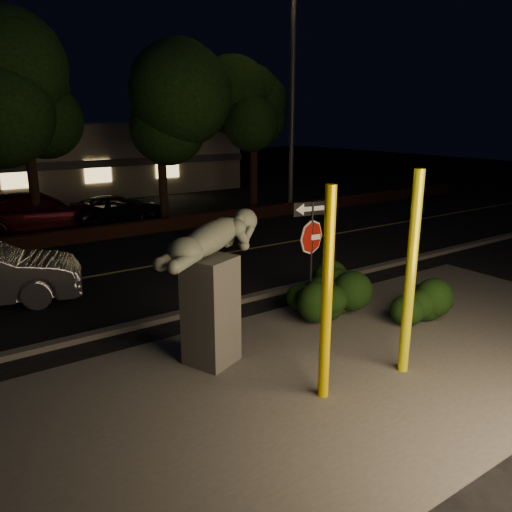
{
  "coord_description": "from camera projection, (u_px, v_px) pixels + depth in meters",
  "views": [
    {
      "loc": [
        -6.2,
        -6.78,
        4.41
      ],
      "look_at": [
        -0.53,
        1.46,
        1.6
      ],
      "focal_mm": 35.0,
      "sensor_mm": 36.0,
      "label": 1
    }
  ],
  "objects": [
    {
      "name": "brick_wall",
      "position": [
        120.0,
        230.0,
        18.85
      ],
      "size": [
        40.0,
        0.35,
        0.5
      ],
      "primitive_type": "cube",
      "color": "#442016",
      "rests_on": "ground"
    },
    {
      "name": "curb",
      "position": [
        240.0,
        300.0,
        12.24
      ],
      "size": [
        80.0,
        0.25,
        0.12
      ],
      "primitive_type": "cube",
      "color": "#4C4944",
      "rests_on": "ground"
    },
    {
      "name": "parking_lot",
      "position": [
        78.0,
        213.0,
        23.44
      ],
      "size": [
        40.0,
        12.0,
        0.01
      ],
      "primitive_type": "cube",
      "color": "black",
      "rests_on": "ground"
    },
    {
      "name": "ground",
      "position": [
        133.0,
        244.0,
        17.89
      ],
      "size": [
        90.0,
        90.0,
        0.0
      ],
      "primitive_type": "plane",
      "color": "black",
      "rests_on": "ground"
    },
    {
      "name": "patio",
      "position": [
        355.0,
        365.0,
        9.16
      ],
      "size": [
        14.0,
        6.0,
        0.02
      ],
      "primitive_type": "cube",
      "color": "#4C4944",
      "rests_on": "ground"
    },
    {
      "name": "parked_car_darkred",
      "position": [
        38.0,
        213.0,
        19.43
      ],
      "size": [
        5.58,
        2.58,
        1.58
      ],
      "primitive_type": "imported",
      "rotation": [
        0.0,
        0.0,
        1.5
      ],
      "color": "#3C070F",
      "rests_on": "ground"
    },
    {
      "name": "hedge_center",
      "position": [
        324.0,
        295.0,
        11.16
      ],
      "size": [
        2.15,
        1.02,
        1.11
      ],
      "primitive_type": "ellipsoid",
      "rotation": [
        0.0,
        0.0,
        0.01
      ],
      "color": "black",
      "rests_on": "ground"
    },
    {
      "name": "tree_far_b",
      "position": [
        20.0,
        68.0,
        17.43
      ],
      "size": [
        5.2,
        5.2,
        8.41
      ],
      "color": "black",
      "rests_on": "ground"
    },
    {
      "name": "lane_marking",
      "position": [
        169.0,
        263.0,
        15.5
      ],
      "size": [
        80.0,
        0.12,
        0.0
      ],
      "primitive_type": "cube",
      "color": "#BBAF4B",
      "rests_on": "road"
    },
    {
      "name": "yellow_pole_left",
      "position": [
        327.0,
        297.0,
        7.68
      ],
      "size": [
        0.17,
        0.17,
        3.46
      ],
      "primitive_type": "cylinder",
      "color": "#FBD400",
      "rests_on": "ground"
    },
    {
      "name": "yellow_pole_right",
      "position": [
        411.0,
        275.0,
        8.48
      ],
      "size": [
        0.18,
        0.18,
        3.6
      ],
      "primitive_type": "cylinder",
      "color": "#F2EF10",
      "rests_on": "ground"
    },
    {
      "name": "road",
      "position": [
        169.0,
        263.0,
        15.51
      ],
      "size": [
        80.0,
        8.0,
        0.01
      ],
      "primitive_type": "cube",
      "color": "black",
      "rests_on": "ground"
    },
    {
      "name": "hedge_right",
      "position": [
        317.0,
        288.0,
        11.54
      ],
      "size": [
        1.9,
        1.23,
        1.16
      ],
      "primitive_type": "ellipsoid",
      "rotation": [
        0.0,
        0.0,
        -0.17
      ],
      "color": "black",
      "rests_on": "ground"
    },
    {
      "name": "sculpture",
      "position": [
        211.0,
        276.0,
        8.86
      ],
      "size": [
        2.49,
        1.53,
        2.72
      ],
      "rotation": [
        0.0,
        0.0,
        0.39
      ],
      "color": "#4C4944",
      "rests_on": "ground"
    },
    {
      "name": "parked_car_dark",
      "position": [
        117.0,
        210.0,
        21.07
      ],
      "size": [
        4.62,
        2.64,
        1.21
      ],
      "primitive_type": "imported",
      "rotation": [
        0.0,
        0.0,
        1.72
      ],
      "color": "black",
      "rests_on": "ground"
    },
    {
      "name": "building",
      "position": [
        36.0,
        159.0,
        29.24
      ],
      "size": [
        22.0,
        10.2,
        4.0
      ],
      "color": "gray",
      "rests_on": "ground"
    },
    {
      "name": "tree_far_d",
      "position": [
        254.0,
        94.0,
        23.14
      ],
      "size": [
        4.4,
        4.4,
        7.42
      ],
      "color": "black",
      "rests_on": "ground"
    },
    {
      "name": "hedge_far_right",
      "position": [
        416.0,
        298.0,
        11.02
      ],
      "size": [
        1.6,
        1.05,
        1.08
      ],
      "primitive_type": "ellipsoid",
      "rotation": [
        0.0,
        0.0,
        0.06
      ],
      "color": "black",
      "rests_on": "ground"
    },
    {
      "name": "streetlight",
      "position": [
        289.0,
        72.0,
        22.61
      ],
      "size": [
        1.61,
        0.47,
        10.7
      ],
      "rotation": [
        0.0,
        0.0,
        0.08
      ],
      "color": "#4A4B4F",
      "rests_on": "ground"
    },
    {
      "name": "tree_far_c",
      "position": [
        158.0,
        84.0,
        19.94
      ],
      "size": [
        4.8,
        4.8,
        7.84
      ],
      "color": "black",
      "rests_on": "ground"
    },
    {
      "name": "signpost",
      "position": [
        312.0,
        238.0,
        10.67
      ],
      "size": [
        0.9,
        0.18,
        2.68
      ],
      "rotation": [
        0.0,
        0.0,
        -0.16
      ],
      "color": "black",
      "rests_on": "ground"
    }
  ]
}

